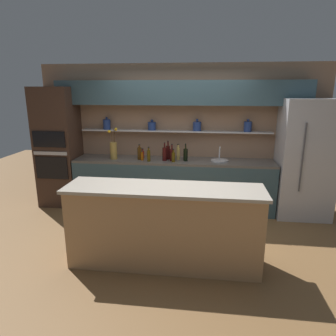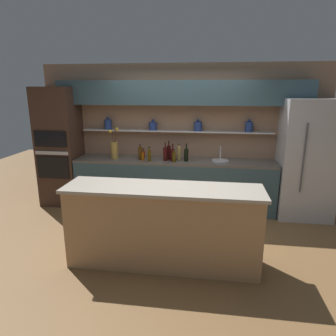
# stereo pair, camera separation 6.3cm
# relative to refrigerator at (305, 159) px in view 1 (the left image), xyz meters

# --- Properties ---
(ground_plane) EXTENTS (12.00, 12.00, 0.00)m
(ground_plane) POSITION_rel_refrigerator_xyz_m (-2.16, -1.20, -1.00)
(ground_plane) COLOR brown
(back_wall_unit) EXTENTS (5.20, 0.44, 2.60)m
(back_wall_unit) POSITION_rel_refrigerator_xyz_m (-2.16, 0.33, 0.55)
(back_wall_unit) COLOR #937056
(back_wall_unit) RESTS_ON ground_plane
(back_counter_unit) EXTENTS (3.58, 0.62, 0.92)m
(back_counter_unit) POSITION_rel_refrigerator_xyz_m (-2.25, 0.04, -0.54)
(back_counter_unit) COLOR #334C56
(back_counter_unit) RESTS_ON ground_plane
(island_counter) EXTENTS (2.40, 0.61, 1.02)m
(island_counter) POSITION_rel_refrigerator_xyz_m (-2.16, -1.81, -0.49)
(island_counter) COLOR tan
(island_counter) RESTS_ON ground_plane
(refrigerator) EXTENTS (0.88, 0.73, 2.01)m
(refrigerator) POSITION_rel_refrigerator_xyz_m (0.00, 0.00, 0.00)
(refrigerator) COLOR #B7B7BC
(refrigerator) RESTS_ON ground_plane
(oven_tower) EXTENTS (0.70, 0.64, 2.19)m
(oven_tower) POSITION_rel_refrigerator_xyz_m (-4.41, 0.04, 0.09)
(oven_tower) COLOR #3D281E
(oven_tower) RESTS_ON ground_plane
(flower_vase) EXTENTS (0.17, 0.15, 0.57)m
(flower_vase) POSITION_rel_refrigerator_xyz_m (-3.32, -0.04, 0.10)
(flower_vase) COLOR olive
(flower_vase) RESTS_ON back_counter_unit
(sink_fixture) EXTENTS (0.30, 0.30, 0.25)m
(sink_fixture) POSITION_rel_refrigerator_xyz_m (-1.42, 0.05, -0.06)
(sink_fixture) COLOR #B7B7BC
(sink_fixture) RESTS_ON back_counter_unit
(bottle_wine_0) EXTENTS (0.07, 0.07, 0.30)m
(bottle_wine_0) POSITION_rel_refrigerator_xyz_m (-2.26, -0.05, 0.03)
(bottle_wine_0) COLOR #380C0C
(bottle_wine_0) RESTS_ON back_counter_unit
(bottle_wine_1) EXTENTS (0.08, 0.08, 0.33)m
(bottle_wine_1) POSITION_rel_refrigerator_xyz_m (-2.39, -0.04, 0.04)
(bottle_wine_1) COLOR #380C0C
(bottle_wine_1) RESTS_ON back_counter_unit
(bottle_oil_2) EXTENTS (0.06, 0.06, 0.26)m
(bottle_oil_2) POSITION_rel_refrigerator_xyz_m (-2.66, -0.13, 0.02)
(bottle_oil_2) COLOR #47380A
(bottle_oil_2) RESTS_ON back_counter_unit
(bottle_sauce_3) EXTENTS (0.05, 0.05, 0.17)m
(bottle_sauce_3) POSITION_rel_refrigerator_xyz_m (-2.79, -0.07, -0.01)
(bottle_sauce_3) COLOR #9E4C0A
(bottle_sauce_3) RESTS_ON back_counter_unit
(bottle_spirit_4) EXTENTS (0.06, 0.06, 0.29)m
(bottle_spirit_4) POSITION_rel_refrigerator_xyz_m (-2.16, 0.06, 0.04)
(bottle_spirit_4) COLOR tan
(bottle_spirit_4) RESTS_ON back_counter_unit
(bottle_sauce_5) EXTENTS (0.06, 0.06, 0.17)m
(bottle_sauce_5) POSITION_rel_refrigerator_xyz_m (-2.83, 0.15, -0.02)
(bottle_sauce_5) COLOR maroon
(bottle_sauce_5) RESTS_ON back_counter_unit
(bottle_oil_6) EXTENTS (0.06, 0.06, 0.23)m
(bottle_oil_6) POSITION_rel_refrigerator_xyz_m (-2.23, -0.14, 0.01)
(bottle_oil_6) COLOR #47380A
(bottle_oil_6) RESTS_ON back_counter_unit
(bottle_wine_7) EXTENTS (0.07, 0.07, 0.34)m
(bottle_wine_7) POSITION_rel_refrigerator_xyz_m (-2.35, 0.08, 0.05)
(bottle_wine_7) COLOR #380C0C
(bottle_wine_7) RESTS_ON back_counter_unit
(bottle_wine_8) EXTENTS (0.08, 0.08, 0.31)m
(bottle_wine_8) POSITION_rel_refrigerator_xyz_m (-2.02, -0.02, 0.03)
(bottle_wine_8) COLOR black
(bottle_wine_8) RESTS_ON back_counter_unit
(bottle_spirit_9) EXTENTS (0.08, 0.08, 0.28)m
(bottle_spirit_9) POSITION_rel_refrigerator_xyz_m (-2.85, -0.00, 0.03)
(bottle_spirit_9) COLOR #4C2D0C
(bottle_spirit_9) RESTS_ON back_counter_unit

